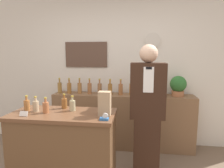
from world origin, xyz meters
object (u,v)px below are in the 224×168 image
tape_dispenser (105,118)px  shopkeeper (147,113)px  paper_bag (105,104)px  potted_plant (178,85)px

tape_dispenser → shopkeeper: bearing=53.7°
tape_dispenser → paper_bag: bearing=99.2°
potted_plant → paper_bag: 1.61m
shopkeeper → paper_bag: size_ratio=6.56×
potted_plant → paper_bag: potted_plant is taller
shopkeeper → tape_dispenser: 0.77m
paper_bag → tape_dispenser: (0.02, -0.15, -0.11)m
potted_plant → paper_bag: (-1.00, -1.26, -0.02)m
shopkeeper → tape_dispenser: bearing=-126.3°
shopkeeper → paper_bag: 0.70m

